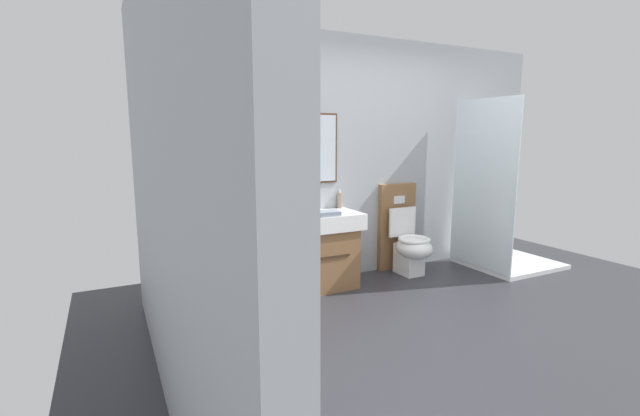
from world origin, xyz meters
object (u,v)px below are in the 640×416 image
object	(u,v)px
vanity_sink_right	(324,248)
vanity_sink_left	(230,260)
toothbrush_cup	(193,214)
shower_tray	(499,235)
toilet	(405,240)
folded_hand_towel	(328,213)
soap_dispenser	(340,200)

from	to	relation	value
vanity_sink_right	vanity_sink_left	bearing A→B (deg)	180.00
vanity_sink_left	toothbrush_cup	xyz separation A→B (m)	(-0.28, 0.18, 0.42)
shower_tray	toothbrush_cup	bearing A→B (deg)	171.58
vanity_sink_left	shower_tray	size ratio (longest dim) A/B	0.40
vanity_sink_left	toothbrush_cup	bearing A→B (deg)	146.99
vanity_sink_left	toilet	bearing A→B (deg)	0.56
vanity_sink_left	toothbrush_cup	size ratio (longest dim) A/B	3.69
toothbrush_cup	folded_hand_towel	xyz separation A→B (m)	(1.21, -0.34, -0.04)
toilet	toothbrush_cup	bearing A→B (deg)	175.99
soap_dispenser	folded_hand_towel	world-z (taller)	soap_dispenser
folded_hand_towel	shower_tray	xyz separation A→B (m)	(2.20, -0.16, -0.41)
vanity_sink_left	soap_dispenser	distance (m)	1.35
folded_hand_towel	shower_tray	bearing A→B (deg)	-4.28
toilet	shower_tray	size ratio (longest dim) A/B	0.51
vanity_sink_right	toothbrush_cup	bearing A→B (deg)	171.77
folded_hand_towel	vanity_sink_left	bearing A→B (deg)	170.29
shower_tray	vanity_sink_left	bearing A→B (deg)	174.09
toothbrush_cup	vanity_sink_right	bearing A→B (deg)	-8.23
toothbrush_cup	folded_hand_towel	world-z (taller)	toothbrush_cup
toilet	folded_hand_towel	bearing A→B (deg)	-170.63
vanity_sink_left	shower_tray	distance (m)	3.15
vanity_sink_left	vanity_sink_right	distance (m)	0.97
toilet	shower_tray	bearing A→B (deg)	-17.20
soap_dispenser	toothbrush_cup	bearing A→B (deg)	-179.64
vanity_sink_right	folded_hand_towel	size ratio (longest dim) A/B	3.52
folded_hand_towel	shower_tray	world-z (taller)	shower_tray
vanity_sink_left	shower_tray	world-z (taller)	shower_tray
soap_dispenser	toilet	bearing A→B (deg)	-12.68
vanity_sink_right	toilet	distance (m)	1.05
shower_tray	soap_dispenser	bearing A→B (deg)	164.61
toothbrush_cup	shower_tray	bearing A→B (deg)	-8.42
shower_tray	folded_hand_towel	bearing A→B (deg)	175.72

